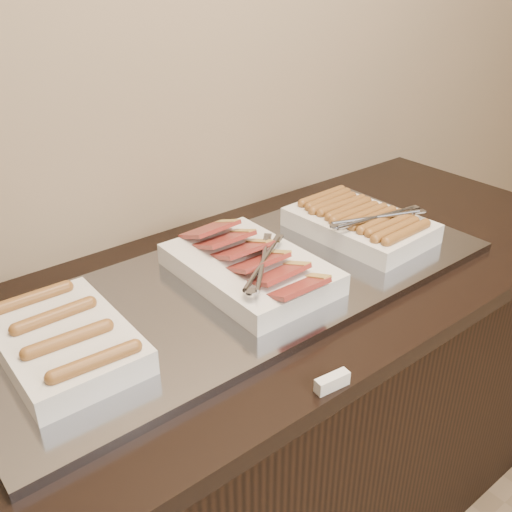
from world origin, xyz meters
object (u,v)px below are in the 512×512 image
at_px(dish_center, 250,267).
at_px(dish_right, 361,222).
at_px(dish_left, 64,340).
at_px(counter, 242,435).
at_px(warming_tray, 244,284).

height_order(dish_center, dish_right, dish_center).
distance_m(dish_left, dish_center, 0.43).
bearing_deg(dish_left, counter, 0.89).
xyz_separation_m(counter, dish_left, (-0.40, 0.00, 0.50)).
bearing_deg(dish_left, dish_right, 0.61).
bearing_deg(warming_tray, counter, 180.00).
bearing_deg(counter, dish_right, -0.56).
distance_m(counter, dish_left, 0.64).
height_order(warming_tray, dish_left, dish_left).
relative_size(dish_left, dish_center, 0.80).
bearing_deg(counter, warming_tray, 0.00).
xyz_separation_m(warming_tray, dish_right, (0.38, -0.00, 0.04)).
height_order(counter, warming_tray, warming_tray).
relative_size(warming_tray, dish_center, 3.00).
bearing_deg(counter, dish_center, -7.95).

